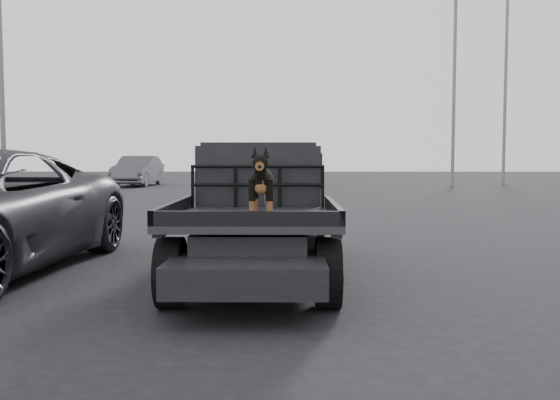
# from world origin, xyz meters

# --- Properties ---
(ground) EXTENTS (120.00, 120.00, 0.00)m
(ground) POSITION_xyz_m (0.00, 0.00, 0.00)
(ground) COLOR black
(ground) RESTS_ON ground
(flatbed_ute) EXTENTS (2.00, 5.40, 0.92)m
(flatbed_ute) POSITION_xyz_m (-0.19, 1.52, 0.46)
(flatbed_ute) COLOR black
(flatbed_ute) RESTS_ON ground
(ute_cab) EXTENTS (1.72, 1.30, 0.88)m
(ute_cab) POSITION_xyz_m (-0.19, 2.47, 1.36)
(ute_cab) COLOR black
(ute_cab) RESTS_ON flatbed_ute
(headache_rack) EXTENTS (1.80, 0.08, 0.55)m
(headache_rack) POSITION_xyz_m (-0.19, 1.72, 1.20)
(headache_rack) COLOR black
(headache_rack) RESTS_ON flatbed_ute
(dog) EXTENTS (0.32, 0.60, 0.74)m
(dog) POSITION_xyz_m (-0.06, -0.15, 1.29)
(dog) COLOR black
(dog) RESTS_ON flatbed_ute
(distant_car_a) EXTENTS (1.94, 5.06, 1.65)m
(distant_car_a) POSITION_xyz_m (-7.96, 27.36, 0.82)
(distant_car_a) COLOR #505056
(distant_car_a) RESTS_ON ground
(floodlight_mid) EXTENTS (1.08, 0.28, 14.19)m
(floodlight_mid) POSITION_xyz_m (9.04, 26.67, 7.70)
(floodlight_mid) COLOR slate
(floodlight_mid) RESTS_ON ground
(floodlight_far) EXTENTS (1.08, 0.28, 14.24)m
(floodlight_far) POSITION_xyz_m (12.77, 29.66, 7.72)
(floodlight_far) COLOR slate
(floodlight_far) RESTS_ON ground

